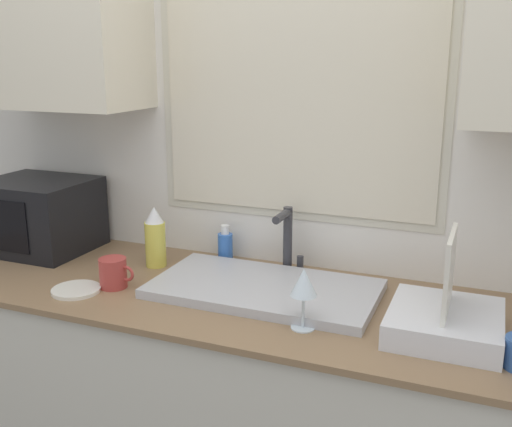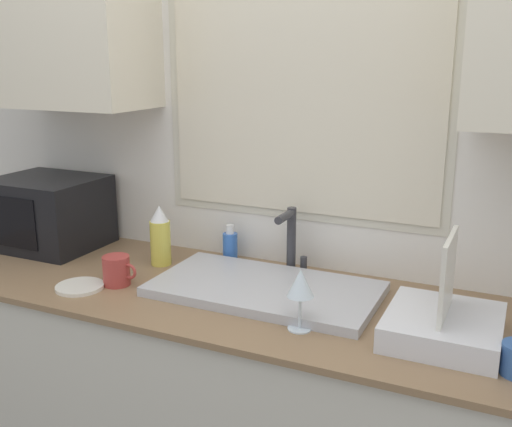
{
  "view_description": "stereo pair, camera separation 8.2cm",
  "coord_description": "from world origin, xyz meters",
  "px_view_note": "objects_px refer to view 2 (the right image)",
  "views": [
    {
      "loc": [
        0.65,
        -1.31,
        1.65
      ],
      "look_at": [
        -0.0,
        0.3,
        1.19
      ],
      "focal_mm": 42.0,
      "sensor_mm": 36.0,
      "label": 1
    },
    {
      "loc": [
        0.72,
        -1.27,
        1.65
      ],
      "look_at": [
        -0.0,
        0.3,
        1.19
      ],
      "focal_mm": 42.0,
      "sensor_mm": 36.0,
      "label": 2
    }
  ],
  "objects_px": {
    "spray_bottle": "(160,236)",
    "soap_bottle": "(230,245)",
    "faucet": "(290,236)",
    "wine_glass": "(300,285)",
    "microwave": "(48,212)",
    "dish_rack": "(444,323)",
    "mug_near_sink": "(117,271)"
  },
  "relations": [
    {
      "from": "microwave",
      "to": "wine_glass",
      "type": "relative_size",
      "value": 2.28
    },
    {
      "from": "microwave",
      "to": "soap_bottle",
      "type": "xyz_separation_m",
      "value": [
        0.73,
        0.14,
        -0.08
      ]
    },
    {
      "from": "dish_rack",
      "to": "mug_near_sink",
      "type": "bearing_deg",
      "value": -177.33
    },
    {
      "from": "dish_rack",
      "to": "spray_bottle",
      "type": "height_order",
      "value": "dish_rack"
    },
    {
      "from": "faucet",
      "to": "mug_near_sink",
      "type": "bearing_deg",
      "value": -144.1
    },
    {
      "from": "dish_rack",
      "to": "soap_bottle",
      "type": "relative_size",
      "value": 2.33
    },
    {
      "from": "microwave",
      "to": "soap_bottle",
      "type": "height_order",
      "value": "microwave"
    },
    {
      "from": "wine_glass",
      "to": "faucet",
      "type": "bearing_deg",
      "value": 115.17
    },
    {
      "from": "wine_glass",
      "to": "spray_bottle",
      "type": "bearing_deg",
      "value": 155.95
    },
    {
      "from": "microwave",
      "to": "soap_bottle",
      "type": "relative_size",
      "value": 2.97
    },
    {
      "from": "faucet",
      "to": "mug_near_sink",
      "type": "xyz_separation_m",
      "value": [
        -0.48,
        -0.35,
        -0.08
      ]
    },
    {
      "from": "microwave",
      "to": "wine_glass",
      "type": "xyz_separation_m",
      "value": [
        1.17,
        -0.29,
        -0.01
      ]
    },
    {
      "from": "spray_bottle",
      "to": "soap_bottle",
      "type": "distance_m",
      "value": 0.26
    },
    {
      "from": "faucet",
      "to": "spray_bottle",
      "type": "relative_size",
      "value": 1.05
    },
    {
      "from": "faucet",
      "to": "dish_rack",
      "type": "xyz_separation_m",
      "value": [
        0.56,
        -0.3,
        -0.09
      ]
    },
    {
      "from": "microwave",
      "to": "dish_rack",
      "type": "distance_m",
      "value": 1.56
    },
    {
      "from": "soap_bottle",
      "to": "dish_rack",
      "type": "bearing_deg",
      "value": -21.97
    },
    {
      "from": "faucet",
      "to": "spray_bottle",
      "type": "distance_m",
      "value": 0.47
    },
    {
      "from": "microwave",
      "to": "dish_rack",
      "type": "height_order",
      "value": "dish_rack"
    },
    {
      "from": "spray_bottle",
      "to": "wine_glass",
      "type": "distance_m",
      "value": 0.71
    },
    {
      "from": "soap_bottle",
      "to": "mug_near_sink",
      "type": "xyz_separation_m",
      "value": [
        -0.23,
        -0.37,
        -0.01
      ]
    },
    {
      "from": "spray_bottle",
      "to": "mug_near_sink",
      "type": "distance_m",
      "value": 0.24
    },
    {
      "from": "dish_rack",
      "to": "wine_glass",
      "type": "height_order",
      "value": "dish_rack"
    },
    {
      "from": "dish_rack",
      "to": "mug_near_sink",
      "type": "distance_m",
      "value": 1.04
    },
    {
      "from": "faucet",
      "to": "mug_near_sink",
      "type": "relative_size",
      "value": 1.87
    },
    {
      "from": "microwave",
      "to": "soap_bottle",
      "type": "bearing_deg",
      "value": 10.96
    },
    {
      "from": "spray_bottle",
      "to": "soap_bottle",
      "type": "relative_size",
      "value": 1.61
    },
    {
      "from": "dish_rack",
      "to": "mug_near_sink",
      "type": "relative_size",
      "value": 2.56
    },
    {
      "from": "faucet",
      "to": "wine_glass",
      "type": "height_order",
      "value": "faucet"
    },
    {
      "from": "dish_rack",
      "to": "wine_glass",
      "type": "distance_m",
      "value": 0.39
    },
    {
      "from": "faucet",
      "to": "dish_rack",
      "type": "distance_m",
      "value": 0.64
    },
    {
      "from": "dish_rack",
      "to": "faucet",
      "type": "bearing_deg",
      "value": 152.0
    }
  ]
}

